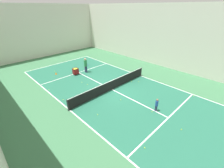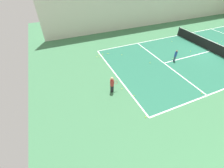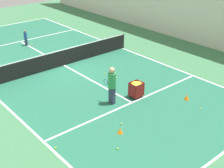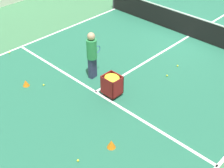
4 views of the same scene
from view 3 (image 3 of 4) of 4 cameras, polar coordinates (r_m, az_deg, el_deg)
ground_plane at (r=19.15m, az=-8.73°, el=3.37°), size 35.17×35.17×0.00m
court_playing_area at (r=19.15m, az=-8.73°, el=3.38°), size 9.48×21.70×0.00m
line_baseline_far at (r=12.45m, az=19.73°, el=-11.72°), size 9.48×0.10×0.00m
line_sideline_left at (r=21.80m, az=1.88°, el=6.55°), size 0.10×21.70×0.00m
line_service_near at (r=24.16m, az=-16.40°, el=7.48°), size 9.48×0.10×0.00m
line_service_far at (r=14.87m, az=3.70°, el=-3.40°), size 9.48×0.10×0.00m
line_centre_service at (r=19.15m, az=-8.73°, el=3.39°), size 0.10×11.94×0.00m
tennis_net at (r=18.96m, az=-8.84°, el=4.85°), size 9.78×0.10×1.03m
coach_at_net at (r=14.31m, az=-0.01°, el=0.16°), size 0.40×0.70×1.84m
child_midcourt at (r=22.98m, az=-15.53°, el=8.32°), size 0.30×0.30×1.12m
ball_cart at (r=15.12m, az=4.47°, el=-0.50°), size 0.59×0.53×0.80m
training_cone_0 at (r=12.68m, az=1.50°, el=-8.52°), size 0.24×0.24×0.23m
training_cone_1 at (r=15.47m, az=13.49°, el=-2.34°), size 0.25×0.25×0.27m
tennis_ball_0 at (r=30.15m, az=-13.88°, el=11.47°), size 0.07×0.07×0.07m
tennis_ball_1 at (r=13.25m, az=1.70°, el=-7.26°), size 0.07×0.07×0.07m
tennis_ball_4 at (r=12.11m, az=-10.28°, el=-11.41°), size 0.07×0.07×0.07m
tennis_ball_5 at (r=18.92m, az=10.06°, el=3.10°), size 0.07×0.07×0.07m
tennis_ball_6 at (r=29.99m, az=-14.67°, el=11.31°), size 0.07×0.07×0.07m
tennis_ball_7 at (r=30.29m, az=-14.71°, el=11.45°), size 0.07×0.07×0.07m
tennis_ball_8 at (r=29.18m, az=-13.29°, el=11.05°), size 0.07×0.07×0.07m
tennis_ball_9 at (r=21.02m, az=-9.71°, el=5.51°), size 0.07×0.07×0.07m
tennis_ball_11 at (r=17.80m, az=-1.27°, el=2.00°), size 0.07×0.07×0.07m
tennis_ball_12 at (r=18.24m, az=-16.48°, el=1.48°), size 0.07×0.07×0.07m
tennis_ball_13 at (r=14.82m, az=15.82°, el=-4.41°), size 0.07×0.07×0.07m
tennis_ball_14 at (r=29.31m, az=-13.24°, el=11.12°), size 0.07×0.07×0.07m
tennis_ball_15 at (r=17.27m, az=0.80°, el=1.20°), size 0.07×0.07×0.07m
tennis_ball_16 at (r=23.19m, az=-14.48°, el=7.03°), size 0.07×0.07×0.07m
tennis_ball_17 at (r=18.58m, az=-18.60°, el=1.63°), size 0.07×0.07×0.07m
tennis_ball_18 at (r=22.55m, az=-3.92°, el=7.27°), size 0.07×0.07×0.07m
tennis_ball_19 at (r=25.40m, az=-16.51°, el=8.44°), size 0.07×0.07×0.07m
tennis_ball_20 at (r=29.78m, az=-13.50°, el=11.33°), size 0.07×0.07×0.07m
tennis_ball_21 at (r=11.88m, az=1.05°, el=-11.74°), size 0.07×0.07×0.07m
tennis_ball_23 at (r=29.73m, az=-14.07°, el=11.25°), size 0.07×0.07×0.07m
tennis_ball_24 at (r=25.93m, az=-9.66°, el=9.51°), size 0.07×0.07×0.07m
tennis_ball_25 at (r=27.89m, az=-13.51°, el=10.34°), size 0.07×0.07×0.07m
tennis_ball_27 at (r=20.42m, az=4.32°, el=5.19°), size 0.07×0.07×0.07m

